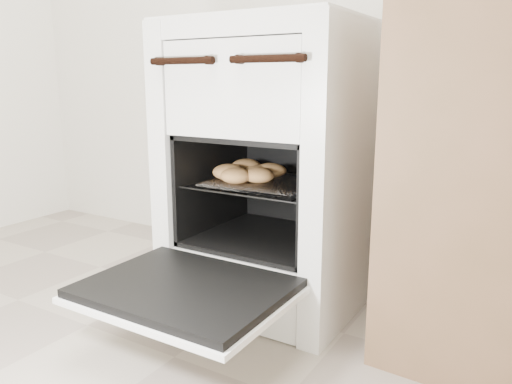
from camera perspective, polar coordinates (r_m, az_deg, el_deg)
stove at (r=1.60m, az=2.56°, el=2.57°), size 0.57×0.63×0.87m
oven_door at (r=1.29m, az=-8.03°, el=-11.11°), size 0.51×0.40×0.04m
oven_rack at (r=1.56m, az=1.44°, el=1.02°), size 0.41×0.40×0.01m
foil_sheet at (r=1.54m, az=1.10°, el=1.11°), size 0.32×0.28×0.01m
baked_rolls at (r=1.57m, az=-0.52°, el=2.35°), size 0.23×0.29×0.05m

